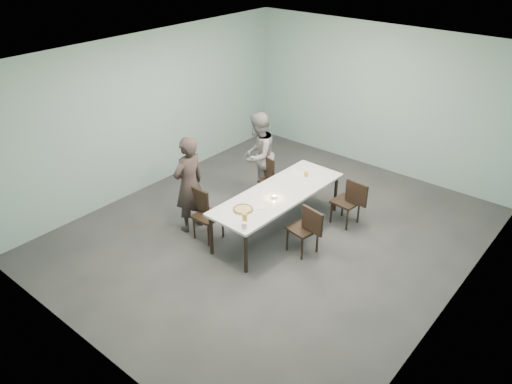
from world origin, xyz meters
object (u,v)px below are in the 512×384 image
Objects in this scene: chair_far_right at (350,200)px; side_plate at (260,207)px; diner_near at (189,184)px; table at (278,195)px; chair_near_right at (307,227)px; amber_tumbler at (306,174)px; beer_glass at (245,218)px; tealight at (274,197)px; diner_far at (258,155)px; pizza at (243,209)px; water_tumbler at (244,225)px; chair_near_left at (204,211)px; chair_far_left at (270,177)px.

chair_far_right reaches higher than side_plate.
table is at bearing 128.65° from diner_near.
diner_near reaches higher than chair_near_right.
amber_tumbler is (-0.75, 1.03, 0.29)m from chair_near_right.
chair_near_right is 1.05m from beer_glass.
diner_near is 1.39m from beer_glass.
chair_far_right is 1.41m from tealight.
side_plate is (1.16, -1.35, -0.08)m from diner_far.
tealight is (-0.78, -1.14, 0.27)m from chair_far_right.
water_tumbler is at bearing -46.94° from pizza.
diner_far reaches higher than table.
tealight is at bearing 39.29° from chair_near_left.
chair_near_left is 1.76m from diner_far.
side_plate is (0.15, 0.25, -0.01)m from pizza.
pizza is 0.51m from water_tumbler.
diner_far reaches higher than pizza.
beer_glass is (-0.66, -2.01, 0.32)m from chair_far_right.
beer_glass reaches higher than side_plate.
pizza is at bearing -102.24° from tealight.
tealight is 0.70× the size of amber_tumbler.
diner_near reaches higher than side_plate.
table is 14.57× the size of side_plate.
diner_near is 1.44m from tealight.
tealight reaches higher than table.
chair_far_left is at bearing 87.44° from chair_near_left.
chair_near_right and chair_far_right have the same top height.
chair_far_right is at bearing 62.59° from pizza.
diner_near is 2.07m from amber_tumbler.
diner_near reaches higher than tealight.
table is at bearing -90.64° from amber_tumbler.
table is at bearing -6.97° from chair_near_right.
diner_near is at bearing 46.73° from chair_far_right.
chair_near_right is 2.09m from diner_near.
water_tumbler reaches higher than table.
diner_far is (-0.25, 1.71, 0.33)m from chair_near_left.
chair_far_left is 0.47m from diner_far.
diner_near is at bearing -20.12° from diner_far.
chair_far_left is 1.61m from chair_far_right.
tealight is at bearing 102.11° from water_tumbler.
chair_near_left is (-0.83, -0.92, -0.19)m from table.
side_plate is 0.37m from tealight.
diner_far reaches higher than water_tumbler.
chair_near_right is at bearing -17.70° from table.
chair_near_right is at bearing 110.48° from diner_near.
side_plate is 2.00× the size of water_tumbler.
diner_far is 2.23m from beer_glass.
water_tumbler is (-0.57, -2.13, 0.29)m from chair_far_right.
beer_glass is (1.38, -0.17, -0.03)m from diner_near.
chair_far_right is at bearing 55.75° from tealight.
chair_near_right is (1.51, -0.98, 0.00)m from chair_far_left.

